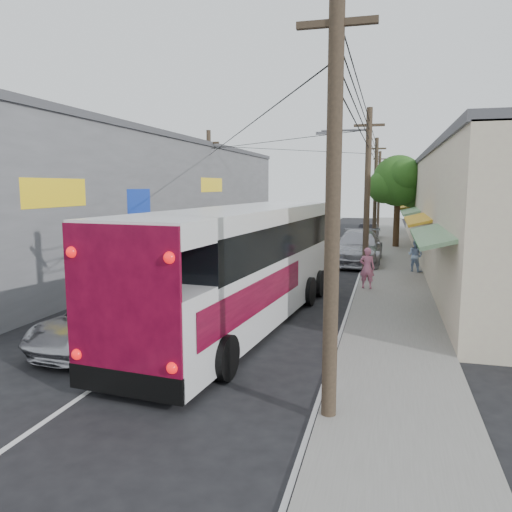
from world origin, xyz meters
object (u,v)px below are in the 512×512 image
(pedestrian_near, at_px, (367,268))
(jeepney, at_px, (105,321))
(pedestrian_far, at_px, (415,255))
(parked_car_mid, at_px, (347,247))
(coach_bus, at_px, (245,264))
(parked_car_far, at_px, (368,232))
(parked_suv, at_px, (358,247))

(pedestrian_near, bearing_deg, jeepney, 60.43)
(pedestrian_far, bearing_deg, parked_car_mid, -19.79)
(coach_bus, relative_size, pedestrian_far, 8.01)
(parked_car_mid, xyz_separation_m, pedestrian_near, (1.60, -9.72, 0.31))
(coach_bus, distance_m, jeepney, 4.62)
(coach_bus, bearing_deg, parked_car_mid, 88.36)
(parked_car_far, distance_m, pedestrian_near, 21.18)
(jeepney, relative_size, pedestrian_near, 2.82)
(parked_suv, distance_m, parked_car_far, 13.48)
(pedestrian_far, bearing_deg, jeepney, 89.45)
(parked_car_far, bearing_deg, coach_bus, -88.74)
(parked_suv, bearing_deg, pedestrian_far, -41.47)
(parked_car_mid, bearing_deg, parked_car_far, 84.66)
(coach_bus, distance_m, pedestrian_far, 12.57)
(jeepney, height_order, parked_car_mid, jeepney)
(parked_car_far, bearing_deg, parked_car_mid, -86.85)
(parked_car_far, height_order, pedestrian_far, pedestrian_far)
(coach_bus, height_order, pedestrian_far, coach_bus)
(coach_bus, xyz_separation_m, parked_suv, (2.82, 13.86, -1.01))
(coach_bus, xyz_separation_m, parked_car_mid, (2.02, 15.89, -1.26))
(parked_car_far, xyz_separation_m, pedestrian_far, (3.00, -16.23, 0.31))
(jeepney, distance_m, parked_car_far, 31.03)
(jeepney, xyz_separation_m, parked_car_mid, (5.20, 19.00, -0.00))
(parked_car_far, bearing_deg, pedestrian_far, -72.38)
(jeepney, xyz_separation_m, parked_suv, (6.00, 16.97, 0.25))
(parked_car_mid, xyz_separation_m, pedestrian_far, (3.80, -4.79, 0.26))
(parked_car_far, distance_m, pedestrian_far, 16.51)
(jeepney, height_order, parked_car_far, jeepney)
(jeepney, distance_m, parked_suv, 18.00)
(parked_suv, bearing_deg, coach_bus, -100.36)
(parked_suv, distance_m, pedestrian_far, 4.08)
(jeepney, xyz_separation_m, parked_car_far, (6.00, 30.44, -0.05))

